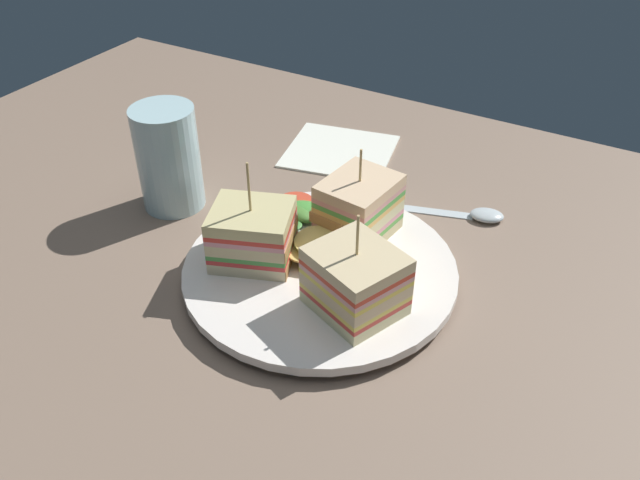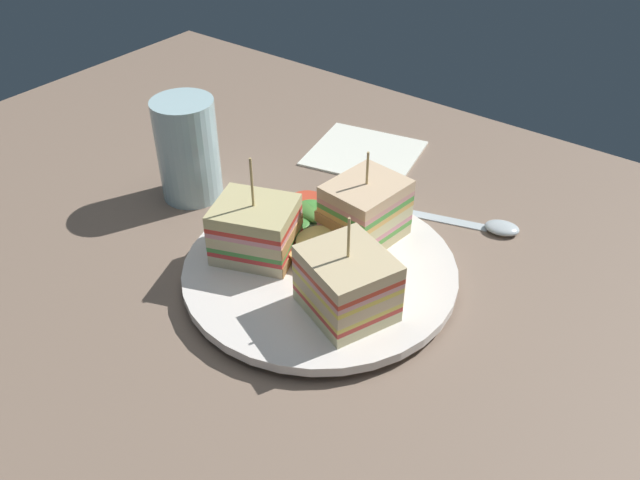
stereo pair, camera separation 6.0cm
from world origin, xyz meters
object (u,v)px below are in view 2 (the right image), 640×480
at_px(spoon, 486,225).
at_px(drinking_glass, 189,156).
at_px(sandwich_wedge_1, 256,230).
at_px(napkin, 364,152).
at_px(sandwich_wedge_2, 347,283).
at_px(chip_pile, 316,249).
at_px(plate, 320,271).
at_px(sandwich_wedge_0, 365,211).

bearing_deg(spoon, drinking_glass, -171.74).
xyz_separation_m(sandwich_wedge_1, napkin, (0.04, -0.25, -0.04)).
relative_size(sandwich_wedge_2, chip_pile, 1.44).
bearing_deg(spoon, sandwich_wedge_2, -116.64).
bearing_deg(sandwich_wedge_2, plate, -10.11).
bearing_deg(sandwich_wedge_2, sandwich_wedge_1, 15.36).
distance_m(sandwich_wedge_1, sandwich_wedge_2, 0.11).
height_order(napkin, drinking_glass, drinking_glass).
bearing_deg(sandwich_wedge_0, spoon, 149.43).
bearing_deg(chip_pile, spoon, -120.80).
bearing_deg(chip_pile, sandwich_wedge_0, -105.66).
distance_m(sandwich_wedge_2, chip_pile, 0.08).
xyz_separation_m(sandwich_wedge_1, spoon, (-0.15, -0.19, -0.04)).
bearing_deg(spoon, plate, -134.36).
bearing_deg(spoon, sandwich_wedge_1, -144.75).
xyz_separation_m(sandwich_wedge_0, sandwich_wedge_1, (0.07, 0.08, -0.00)).
bearing_deg(sandwich_wedge_2, napkin, -37.14).
relative_size(sandwich_wedge_0, napkin, 0.74).
bearing_deg(sandwich_wedge_2, sandwich_wedge_0, -42.15).
height_order(plate, napkin, plate).
bearing_deg(plate, spoon, -117.58).
relative_size(sandwich_wedge_0, chip_pile, 1.42).
bearing_deg(drinking_glass, plate, 170.73).
distance_m(sandwich_wedge_1, napkin, 0.25).
bearing_deg(sandwich_wedge_1, napkin, 78.52).
bearing_deg(plate, drinking_glass, -9.27).
distance_m(sandwich_wedge_0, spoon, 0.14).
xyz_separation_m(plate, sandwich_wedge_2, (-0.05, 0.03, 0.04)).
bearing_deg(drinking_glass, spoon, -154.96).
distance_m(napkin, drinking_glass, 0.22).
xyz_separation_m(plate, sandwich_wedge_0, (-0.01, -0.06, 0.04)).
bearing_deg(spoon, napkin, 146.95).
distance_m(plate, chip_pile, 0.02).
xyz_separation_m(sandwich_wedge_0, drinking_glass, (0.21, 0.03, 0.00)).
relative_size(plate, sandwich_wedge_1, 2.49).
distance_m(sandwich_wedge_0, chip_pile, 0.06).
xyz_separation_m(plate, sandwich_wedge_1, (0.06, 0.02, 0.03)).
height_order(sandwich_wedge_0, napkin, sandwich_wedge_0).
bearing_deg(sandwich_wedge_0, sandwich_wedge_2, 32.55).
height_order(sandwich_wedge_0, chip_pile, sandwich_wedge_0).
bearing_deg(napkin, plate, 114.09).
height_order(chip_pile, napkin, chip_pile).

